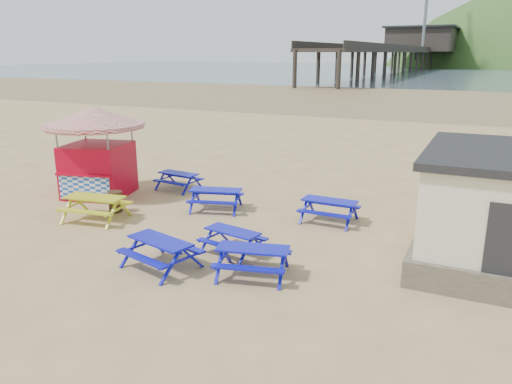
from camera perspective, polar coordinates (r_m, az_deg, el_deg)
The scene contains 13 objects.
ground at distance 16.76m, azimuth -6.34°, elevation -4.02°, with size 400.00×400.00×0.00m, color tan.
wet_sand at distance 69.13m, azimuth 18.57°, elevation 10.19°, with size 400.00×400.00×0.00m, color olive.
sea at distance 183.67m, azimuth 23.29°, elevation 12.66°, with size 400.00×400.00×0.00m, color #41525D.
picnic_table_blue_a at distance 21.40m, azimuth -8.83°, elevation 1.25°, with size 1.85×1.56×0.72m.
picnic_table_blue_b at distance 18.44m, azimuth -4.59°, elevation -0.86°, with size 2.21×1.97×0.78m.
picnic_table_blue_c at distance 17.27m, azimuth 8.37°, elevation -2.14°, with size 1.87×1.51×0.77m.
picnic_table_blue_d at distance 13.75m, azimuth -10.81°, elevation -6.93°, with size 2.23×1.96×0.80m.
picnic_table_blue_e at distance 14.50m, azimuth -2.68°, elevation -5.67°, with size 1.86×1.61×0.69m.
picnic_table_blue_f at distance 13.05m, azimuth -0.36°, elevation -7.94°, with size 2.16×1.89×0.78m.
picnic_table_yellow at distance 18.12m, azimuth -17.86°, elevation -1.77°, with size 2.26×1.93×0.85m.
ice_cream_kiosk at distance 20.92m, azimuth -17.82°, elevation 5.64°, with size 4.85×4.85×3.57m.
litter_bin at distance 18.86m, azimuth -15.78°, elevation -1.05°, with size 0.52×0.52×0.76m.
pier at distance 193.43m, azimuth 18.10°, elevation 14.85°, with size 24.00×220.00×39.29m.
Camera 1 is at (8.38, -13.39, 5.61)m, focal length 35.00 mm.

